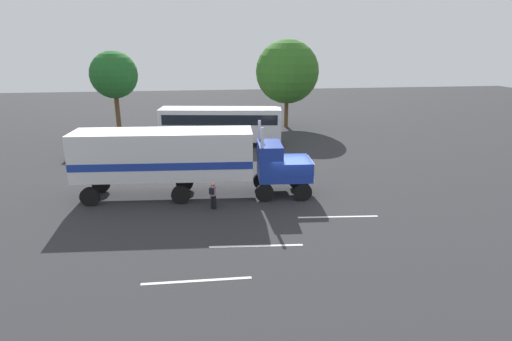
{
  "coord_description": "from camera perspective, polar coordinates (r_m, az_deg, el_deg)",
  "views": [
    {
      "loc": [
        -5.12,
        -23.11,
        9.09
      ],
      "look_at": [
        -2.0,
        0.42,
        1.6
      ],
      "focal_mm": 28.48,
      "sensor_mm": 36.0,
      "label": 1
    }
  ],
  "objects": [
    {
      "name": "parked_car",
      "position": [
        35.71,
        -21.55,
        2.86
      ],
      "size": [
        4.71,
        2.83,
        1.57
      ],
      "color": "maroon",
      "rests_on": "ground_plane"
    },
    {
      "name": "person_bystander",
      "position": [
        23.14,
        -6.05,
        -3.33
      ],
      "size": [
        0.41,
        0.48,
        1.63
      ],
      "color": "black",
      "rests_on": "ground_plane"
    },
    {
      "name": "parked_bus",
      "position": [
        37.71,
        -4.95,
        6.72
      ],
      "size": [
        11.25,
        4.12,
        3.4
      ],
      "color": "silver",
      "rests_on": "ground_plane"
    },
    {
      "name": "lane_stripe_far",
      "position": [
        16.96,
        -8.31,
        -15.09
      ],
      "size": [
        4.4,
        0.25,
        0.01
      ],
      "primitive_type": "cube",
      "rotation": [
        0.0,
        0.0,
        -0.02
      ],
      "color": "silver",
      "rests_on": "ground_plane"
    },
    {
      "name": "lane_stripe_near",
      "position": [
        22.75,
        11.44,
        -6.39
      ],
      "size": [
        4.4,
        0.54,
        0.01
      ],
      "primitive_type": "cube",
      "rotation": [
        0.0,
        0.0,
        -0.09
      ],
      "color": "silver",
      "rests_on": "ground_plane"
    },
    {
      "name": "tree_center",
      "position": [
        45.56,
        4.4,
        13.67
      ],
      "size": [
        6.86,
        6.86,
        9.51
      ],
      "color": "brown",
      "rests_on": "ground_plane"
    },
    {
      "name": "lane_stripe_mid",
      "position": [
        19.31,
        0.01,
        -10.55
      ],
      "size": [
        4.4,
        0.52,
        0.01
      ],
      "primitive_type": "cube",
      "rotation": [
        0.0,
        0.0,
        -0.08
      ],
      "color": "silver",
      "rests_on": "ground_plane"
    },
    {
      "name": "semi_truck",
      "position": [
        24.75,
        -10.23,
        1.85
      ],
      "size": [
        14.31,
        3.53,
        4.5
      ],
      "color": "#193399",
      "rests_on": "ground_plane"
    },
    {
      "name": "tree_left",
      "position": [
        41.77,
        -19.33,
        12.54
      ],
      "size": [
        4.45,
        4.45,
        8.42
      ],
      "color": "brown",
      "rests_on": "ground_plane"
    },
    {
      "name": "ground_plane",
      "position": [
        25.36,
        4.63,
        -3.56
      ],
      "size": [
        120.0,
        120.0,
        0.0
      ],
      "primitive_type": "plane",
      "color": "#2D2D30"
    }
  ]
}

